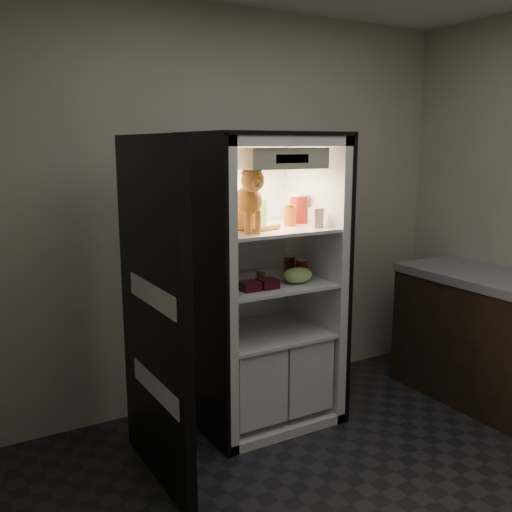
{
  "coord_description": "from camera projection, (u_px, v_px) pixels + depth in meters",
  "views": [
    {
      "loc": [
        -1.83,
        -1.71,
        1.8
      ],
      "look_at": [
        -0.07,
        1.32,
        1.11
      ],
      "focal_mm": 40.0,
      "sensor_mm": 36.0,
      "label": 1
    }
  ],
  "objects": [
    {
      "name": "berry_box_left",
      "position": [
        249.0,
        286.0,
        3.4
      ],
      "size": [
        0.11,
        0.11,
        0.05
      ],
      "primitive_type": "cube",
      "color": "#440B18",
      "rests_on": "refrigerator"
    },
    {
      "name": "fridge_door",
      "position": [
        154.0,
        317.0,
        2.97
      ],
      "size": [
        0.07,
        0.87,
        1.85
      ],
      "rotation": [
        0.0,
        0.0,
        0.01
      ],
      "color": "black",
      "rests_on": "floor"
    },
    {
      "name": "cream_carton",
      "position": [
        316.0,
        218.0,
        3.56
      ],
      "size": [
        0.07,
        0.07,
        0.12
      ],
      "primitive_type": "cube",
      "color": "white",
      "rests_on": "refrigerator"
    },
    {
      "name": "condiment_jar",
      "position": [
        261.0,
        275.0,
        3.63
      ],
      "size": [
        0.06,
        0.06,
        0.08
      ],
      "color": "#5C321A",
      "rests_on": "refrigerator"
    },
    {
      "name": "room_shell",
      "position": [
        428.0,
        188.0,
        2.39
      ],
      "size": [
        3.6,
        3.6,
        3.6
      ],
      "color": "white",
      "rests_on": "floor"
    },
    {
      "name": "berry_box_right",
      "position": [
        268.0,
        283.0,
        3.47
      ],
      "size": [
        0.11,
        0.11,
        0.06
      ],
      "primitive_type": "cube",
      "color": "#440B18",
      "rests_on": "refrigerator"
    },
    {
      "name": "tabby_cat",
      "position": [
        246.0,
        206.0,
        3.38
      ],
      "size": [
        0.34,
        0.4,
        0.41
      ],
      "rotation": [
        0.0,
        0.0,
        -0.15
      ],
      "color": "orange",
      "rests_on": "refrigerator"
    },
    {
      "name": "mayo_tub",
      "position": [
        259.0,
        215.0,
        3.7
      ],
      "size": [
        0.08,
        0.08,
        0.11
      ],
      "color": "white",
      "rests_on": "refrigerator"
    },
    {
      "name": "grape_bag",
      "position": [
        297.0,
        275.0,
        3.59
      ],
      "size": [
        0.2,
        0.15,
        0.1
      ],
      "primitive_type": "ellipsoid",
      "color": "#98D061",
      "rests_on": "refrigerator"
    },
    {
      "name": "parmesan_shaker",
      "position": [
        261.0,
        213.0,
        3.58
      ],
      "size": [
        0.07,
        0.07,
        0.18
      ],
      "color": "green",
      "rests_on": "refrigerator"
    },
    {
      "name": "refrigerator",
      "position": [
        260.0,
        302.0,
        3.72
      ],
      "size": [
        0.9,
        0.72,
        1.88
      ],
      "color": "white",
      "rests_on": "floor"
    },
    {
      "name": "soda_can_b",
      "position": [
        300.0,
        268.0,
        3.77
      ],
      "size": [
        0.06,
        0.06,
        0.12
      ],
      "color": "black",
      "rests_on": "refrigerator"
    },
    {
      "name": "soda_can_c",
      "position": [
        302.0,
        269.0,
        3.7
      ],
      "size": [
        0.07,
        0.07,
        0.13
      ],
      "color": "black",
      "rests_on": "refrigerator"
    },
    {
      "name": "soda_can_a",
      "position": [
        289.0,
        266.0,
        3.79
      ],
      "size": [
        0.07,
        0.07,
        0.13
      ],
      "color": "black",
      "rests_on": "refrigerator"
    },
    {
      "name": "pepper_jar",
      "position": [
        299.0,
        208.0,
        3.74
      ],
      "size": [
        0.12,
        0.12,
        0.19
      ],
      "color": "#A22615",
      "rests_on": "refrigerator"
    },
    {
      "name": "salsa_jar",
      "position": [
        290.0,
        215.0,
        3.61
      ],
      "size": [
        0.08,
        0.08,
        0.14
      ],
      "color": "maroon",
      "rests_on": "refrigerator"
    }
  ]
}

